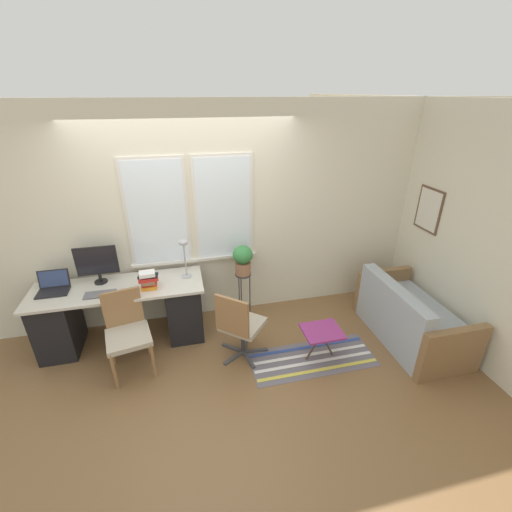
# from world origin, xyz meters

# --- Properties ---
(ground_plane) EXTENTS (14.00, 14.00, 0.00)m
(ground_plane) POSITION_xyz_m (0.00, 0.00, 0.00)
(ground_plane) COLOR brown
(wall_back_with_window) EXTENTS (9.00, 0.12, 2.70)m
(wall_back_with_window) POSITION_xyz_m (0.00, 0.72, 1.35)
(wall_back_with_window) COLOR beige
(wall_back_with_window) RESTS_ON ground_plane
(wall_right_with_picture) EXTENTS (0.08, 9.00, 2.70)m
(wall_right_with_picture) POSITION_xyz_m (2.95, 0.00, 1.35)
(wall_right_with_picture) COLOR beige
(wall_right_with_picture) RESTS_ON ground_plane
(desk) EXTENTS (1.90, 0.64, 0.75)m
(desk) POSITION_xyz_m (-0.90, 0.32, 0.40)
(desk) COLOR beige
(desk) RESTS_ON ground_plane
(laptop) EXTENTS (0.32, 0.25, 0.22)m
(laptop) POSITION_xyz_m (-1.57, 0.38, 0.80)
(laptop) COLOR black
(laptop) RESTS_ON desk
(monitor) EXTENTS (0.45, 0.15, 0.45)m
(monitor) POSITION_xyz_m (-1.09, 0.47, 1.01)
(monitor) COLOR black
(monitor) RESTS_ON desk
(keyboard) EXTENTS (0.32, 0.14, 0.02)m
(keyboard) POSITION_xyz_m (-1.06, 0.18, 0.76)
(keyboard) COLOR slate
(keyboard) RESTS_ON desk
(mouse) EXTENTS (0.05, 0.08, 0.04)m
(mouse) POSITION_xyz_m (-0.83, 0.18, 0.77)
(mouse) COLOR slate
(mouse) RESTS_ON desk
(desk_lamp) EXTENTS (0.12, 0.12, 0.48)m
(desk_lamp) POSITION_xyz_m (-0.12, 0.39, 1.10)
(desk_lamp) COLOR #ADADB2
(desk_lamp) RESTS_ON desk
(book_stack) EXTENTS (0.22, 0.16, 0.20)m
(book_stack) POSITION_xyz_m (-0.54, 0.21, 0.86)
(book_stack) COLOR orange
(book_stack) RESTS_ON desk
(desk_chair_wooden) EXTENTS (0.51, 0.52, 0.89)m
(desk_chair_wooden) POSITION_xyz_m (-0.79, -0.16, 0.48)
(desk_chair_wooden) COLOR olive
(desk_chair_wooden) RESTS_ON ground_plane
(office_chair_swivel) EXTENTS (0.59, 0.60, 0.87)m
(office_chair_swivel) POSITION_xyz_m (0.39, -0.29, 0.45)
(office_chair_swivel) COLOR #47474C
(office_chair_swivel) RESTS_ON ground_plane
(couch_loveseat) EXTENTS (0.75, 1.40, 0.75)m
(couch_loveseat) POSITION_xyz_m (2.45, -0.42, 0.27)
(couch_loveseat) COLOR #9EA8B2
(couch_loveseat) RESTS_ON ground_plane
(plant_stand) EXTENTS (0.20, 0.20, 0.68)m
(plant_stand) POSITION_xyz_m (0.58, 0.42, 0.56)
(plant_stand) COLOR #333338
(plant_stand) RESTS_ON ground_plane
(potted_plant) EXTENTS (0.25, 0.25, 0.38)m
(potted_plant) POSITION_xyz_m (0.58, 0.42, 0.89)
(potted_plant) COLOR #9E6B4C
(potted_plant) RESTS_ON plant_stand
(floor_rug_striped) EXTENTS (1.42, 0.56, 0.01)m
(floor_rug_striped) POSITION_xyz_m (1.19, -0.52, 0.00)
(floor_rug_striped) COLOR slate
(floor_rug_striped) RESTS_ON ground_plane
(folding_stool) EXTENTS (0.43, 0.36, 0.39)m
(folding_stool) POSITION_xyz_m (1.27, -0.51, 0.35)
(folding_stool) COLOR #93337A
(folding_stool) RESTS_ON ground_plane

